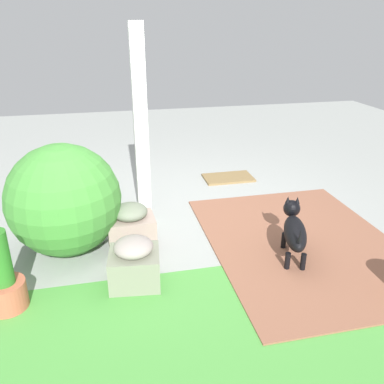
# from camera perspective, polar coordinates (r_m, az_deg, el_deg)

# --- Properties ---
(ground_plane) EXTENTS (12.00, 12.00, 0.00)m
(ground_plane) POSITION_cam_1_polar(r_m,az_deg,el_deg) (4.51, -1.31, -3.81)
(ground_plane) COLOR #999D98
(brick_path) EXTENTS (1.80, 2.40, 0.02)m
(brick_path) POSITION_cam_1_polar(r_m,az_deg,el_deg) (4.17, 15.41, -6.99)
(brick_path) COLOR #8C5841
(brick_path) RESTS_ON ground
(porch_pillar) EXTENTS (0.14, 0.14, 2.05)m
(porch_pillar) POSITION_cam_1_polar(r_m,az_deg,el_deg) (4.29, -7.29, 9.20)
(porch_pillar) COLOR white
(porch_pillar) RESTS_ON ground
(stone_planter_mid) EXTENTS (0.46, 0.36, 0.45)m
(stone_planter_mid) POSITION_cam_1_polar(r_m,az_deg,el_deg) (3.93, -8.63, -4.91)
(stone_planter_mid) COLOR gray
(stone_planter_mid) RESTS_ON ground
(stone_planter_far) EXTENTS (0.45, 0.43, 0.42)m
(stone_planter_far) POSITION_cam_1_polar(r_m,az_deg,el_deg) (3.41, -8.17, -9.89)
(stone_planter_far) COLOR gray
(stone_planter_far) RESTS_ON ground
(round_shrub) EXTENTS (1.05, 1.05, 1.05)m
(round_shrub) POSITION_cam_1_polar(r_m,az_deg,el_deg) (3.88, -17.68, -1.08)
(round_shrub) COLOR #428D36
(round_shrub) RESTS_ON ground
(terracotta_pot_broad) EXTENTS (0.47, 0.47, 0.45)m
(terracotta_pot_broad) POSITION_cam_1_polar(r_m,az_deg,el_deg) (4.92, -16.60, 0.93)
(terracotta_pot_broad) COLOR #9E543E
(terracotta_pot_broad) RESTS_ON ground
(terracotta_pot_tall) EXTENTS (0.30, 0.30, 0.66)m
(terracotta_pot_tall) POSITION_cam_1_polar(r_m,az_deg,el_deg) (3.41, -25.12, -11.47)
(terracotta_pot_tall) COLOR #BA5C44
(terracotta_pot_tall) RESTS_ON ground
(dog) EXTENTS (0.38, 0.71, 0.49)m
(dog) POSITION_cam_1_polar(r_m,az_deg,el_deg) (3.80, 14.32, -5.22)
(dog) COLOR black
(dog) RESTS_ON ground
(doormat) EXTENTS (0.68, 0.41, 0.03)m
(doormat) POSITION_cam_1_polar(r_m,az_deg,el_deg) (5.65, 5.17, 2.03)
(doormat) COLOR olive
(doormat) RESTS_ON ground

